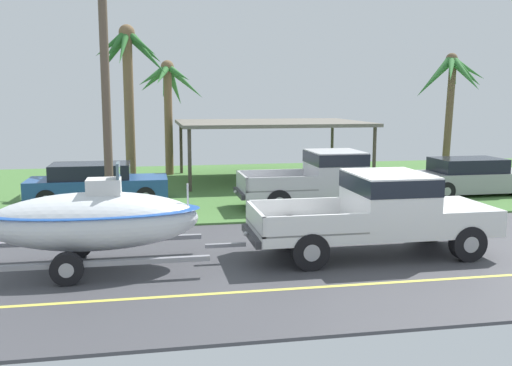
% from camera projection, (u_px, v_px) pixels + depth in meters
% --- Properties ---
extents(ground, '(36.00, 22.00, 0.11)m').
position_uv_depth(ground, '(291.00, 196.00, 21.40)').
color(ground, '#424247').
extents(pickup_truck_towing, '(5.76, 2.11, 1.90)m').
position_uv_depth(pickup_truck_towing, '(386.00, 209.00, 13.37)').
color(pickup_truck_towing, silver).
rests_on(pickup_truck_towing, ground).
extents(boat_on_trailer, '(5.70, 2.21, 2.26)m').
position_uv_depth(boat_on_trailer, '(93.00, 220.00, 12.17)').
color(boat_on_trailer, gray).
rests_on(boat_on_trailer, ground).
extents(parked_pickup_background, '(5.69, 2.00, 1.87)m').
position_uv_depth(parked_pickup_background, '(334.00, 176.00, 18.96)').
color(parked_pickup_background, silver).
rests_on(parked_pickup_background, ground).
extents(parked_sedan_near, '(4.63, 1.83, 1.38)m').
position_uv_depth(parked_sedan_near, '(96.00, 184.00, 19.71)').
color(parked_sedan_near, '#234C89').
rests_on(parked_sedan_near, ground).
extents(parked_sedan_far, '(4.36, 1.83, 1.38)m').
position_uv_depth(parked_sedan_far, '(471.00, 177.00, 21.36)').
color(parked_sedan_far, '#99999E').
rests_on(parked_sedan_far, ground).
extents(carport_awning, '(7.85, 5.88, 2.56)m').
position_uv_depth(carport_awning, '(270.00, 124.00, 24.92)').
color(carport_awning, '#4C4238').
rests_on(carport_awning, ground).
extents(palm_tree_near_left, '(2.94, 3.07, 6.34)m').
position_uv_depth(palm_tree_near_left, '(128.00, 66.00, 22.32)').
color(palm_tree_near_left, brown).
rests_on(palm_tree_near_left, ground).
extents(palm_tree_near_right, '(3.16, 3.52, 5.23)m').
position_uv_depth(palm_tree_near_right, '(168.00, 90.00, 26.33)').
color(palm_tree_near_right, brown).
rests_on(palm_tree_near_right, ground).
extents(palm_tree_mid, '(3.32, 3.40, 5.43)m').
position_uv_depth(palm_tree_mid, '(450.00, 80.00, 24.40)').
color(palm_tree_mid, brown).
rests_on(palm_tree_mid, ground).
extents(utility_pole, '(0.24, 1.80, 7.75)m').
position_uv_depth(utility_pole, '(105.00, 82.00, 15.89)').
color(utility_pole, brown).
rests_on(utility_pole, ground).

